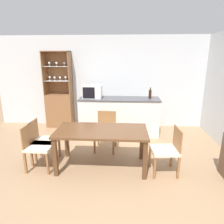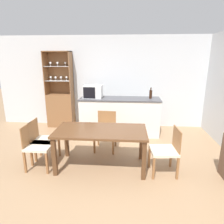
{
  "view_description": "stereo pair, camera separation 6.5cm",
  "coord_description": "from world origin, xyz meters",
  "px_view_note": "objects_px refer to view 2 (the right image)",
  "views": [
    {
      "loc": [
        0.34,
        -3.08,
        1.99
      ],
      "look_at": [
        0.07,
        1.07,
        0.83
      ],
      "focal_mm": 32.0,
      "sensor_mm": 36.0,
      "label": 1
    },
    {
      "loc": [
        0.4,
        -3.08,
        1.99
      ],
      "look_at": [
        0.07,
        1.07,
        0.83
      ],
      "focal_mm": 32.0,
      "sensor_mm": 36.0,
      "label": 2
    }
  ],
  "objects_px": {
    "dining_chair_head_far": "(106,130)",
    "wine_bottle": "(151,94)",
    "dining_chair_side_left_near": "(37,146)",
    "dining_chair_side_left_far": "(43,140)",
    "display_cabinet": "(61,105)",
    "dining_chair_side_right_near": "(166,150)",
    "microwave": "(93,92)",
    "dining_table": "(101,135)"
  },
  "relations": [
    {
      "from": "display_cabinet",
      "to": "dining_chair_side_right_near",
      "type": "relative_size",
      "value": 2.58
    },
    {
      "from": "dining_chair_side_right_near",
      "to": "wine_bottle",
      "type": "relative_size",
      "value": 2.97
    },
    {
      "from": "dining_chair_side_left_near",
      "to": "dining_chair_side_left_far",
      "type": "bearing_deg",
      "value": -179.45
    },
    {
      "from": "dining_chair_head_far",
      "to": "dining_chair_side_left_far",
      "type": "height_order",
      "value": "same"
    },
    {
      "from": "display_cabinet",
      "to": "dining_chair_head_far",
      "type": "height_order",
      "value": "display_cabinet"
    },
    {
      "from": "wine_bottle",
      "to": "dining_chair_side_right_near",
      "type": "bearing_deg",
      "value": -86.77
    },
    {
      "from": "dining_table",
      "to": "dining_chair_head_far",
      "type": "distance_m",
      "value": 0.77
    },
    {
      "from": "dining_chair_side_right_near",
      "to": "dining_chair_side_left_far",
      "type": "bearing_deg",
      "value": 79.53
    },
    {
      "from": "dining_chair_side_left_near",
      "to": "microwave",
      "type": "height_order",
      "value": "microwave"
    },
    {
      "from": "dining_chair_side_left_near",
      "to": "display_cabinet",
      "type": "bearing_deg",
      "value": -171.51
    },
    {
      "from": "dining_table",
      "to": "wine_bottle",
      "type": "distance_m",
      "value": 2.05
    },
    {
      "from": "display_cabinet",
      "to": "wine_bottle",
      "type": "distance_m",
      "value": 2.59
    },
    {
      "from": "dining_chair_side_left_near",
      "to": "dining_chair_head_far",
      "type": "distance_m",
      "value": 1.43
    },
    {
      "from": "display_cabinet",
      "to": "dining_chair_side_right_near",
      "type": "height_order",
      "value": "display_cabinet"
    },
    {
      "from": "dining_chair_side_right_near",
      "to": "microwave",
      "type": "height_order",
      "value": "microwave"
    },
    {
      "from": "display_cabinet",
      "to": "wine_bottle",
      "type": "height_order",
      "value": "display_cabinet"
    },
    {
      "from": "display_cabinet",
      "to": "dining_chair_side_right_near",
      "type": "distance_m",
      "value": 3.49
    },
    {
      "from": "dining_chair_side_right_near",
      "to": "display_cabinet",
      "type": "bearing_deg",
      "value": 44.09
    },
    {
      "from": "dining_chair_side_left_near",
      "to": "dining_chair_head_far",
      "type": "height_order",
      "value": "same"
    },
    {
      "from": "dining_table",
      "to": "microwave",
      "type": "distance_m",
      "value": 1.82
    },
    {
      "from": "dining_table",
      "to": "dining_chair_side_left_far",
      "type": "distance_m",
      "value": 1.17
    },
    {
      "from": "dining_chair_side_left_near",
      "to": "dining_chair_side_left_far",
      "type": "xyz_separation_m",
      "value": [
        0.0,
        0.24,
        0.0
      ]
    },
    {
      "from": "dining_chair_head_far",
      "to": "microwave",
      "type": "xyz_separation_m",
      "value": [
        -0.43,
        0.96,
        0.69
      ]
    },
    {
      "from": "dining_table",
      "to": "dining_chair_head_far",
      "type": "height_order",
      "value": "dining_chair_head_far"
    },
    {
      "from": "display_cabinet",
      "to": "microwave",
      "type": "relative_size",
      "value": 4.56
    },
    {
      "from": "dining_chair_side_right_near",
      "to": "microwave",
      "type": "bearing_deg",
      "value": 36.25
    },
    {
      "from": "wine_bottle",
      "to": "dining_table",
      "type": "bearing_deg",
      "value": -121.34
    },
    {
      "from": "dining_chair_head_far",
      "to": "wine_bottle",
      "type": "distance_m",
      "value": 1.56
    },
    {
      "from": "dining_table",
      "to": "dining_chair_side_left_near",
      "type": "bearing_deg",
      "value": -173.94
    },
    {
      "from": "dining_table",
      "to": "dining_chair_side_left_far",
      "type": "height_order",
      "value": "dining_chair_side_left_far"
    },
    {
      "from": "display_cabinet",
      "to": "dining_chair_side_left_far",
      "type": "bearing_deg",
      "value": -81.14
    },
    {
      "from": "dining_chair_side_left_near",
      "to": "dining_chair_side_left_far",
      "type": "height_order",
      "value": "same"
    },
    {
      "from": "dining_table",
      "to": "display_cabinet",
      "type": "bearing_deg",
      "value": 123.87
    },
    {
      "from": "dining_chair_side_right_near",
      "to": "microwave",
      "type": "distance_m",
      "value": 2.5
    },
    {
      "from": "dining_table",
      "to": "dining_chair_side_left_near",
      "type": "xyz_separation_m",
      "value": [
        -1.14,
        -0.12,
        -0.2
      ]
    },
    {
      "from": "display_cabinet",
      "to": "dining_chair_head_far",
      "type": "distance_m",
      "value": 2.07
    },
    {
      "from": "dining_table",
      "to": "dining_chair_side_right_near",
      "type": "height_order",
      "value": "dining_chair_side_right_near"
    },
    {
      "from": "display_cabinet",
      "to": "microwave",
      "type": "height_order",
      "value": "display_cabinet"
    },
    {
      "from": "dining_chair_head_far",
      "to": "dining_chair_side_right_near",
      "type": "bearing_deg",
      "value": 146.84
    },
    {
      "from": "dining_chair_head_far",
      "to": "wine_bottle",
      "type": "height_order",
      "value": "wine_bottle"
    },
    {
      "from": "display_cabinet",
      "to": "dining_table",
      "type": "bearing_deg",
      "value": -56.13
    },
    {
      "from": "dining_chair_side_right_near",
      "to": "wine_bottle",
      "type": "distance_m",
      "value": 1.94
    }
  ]
}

